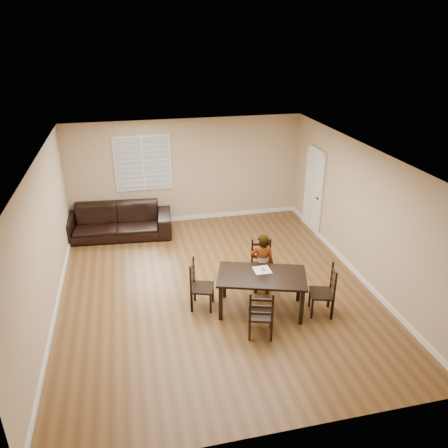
{
  "coord_description": "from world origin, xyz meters",
  "views": [
    {
      "loc": [
        -1.46,
        -7.24,
        4.75
      ],
      "look_at": [
        0.37,
        0.83,
        1.0
      ],
      "focal_mm": 35.0,
      "sensor_mm": 36.0,
      "label": 1
    }
  ],
  "objects_px": {
    "chair_far": "(261,318)",
    "chair_left": "(196,286)",
    "dining_table": "(262,279)",
    "sofa": "(116,221)",
    "chair_near": "(261,263)",
    "child": "(262,264)",
    "chair_right": "(328,293)",
    "donut": "(263,269)"
  },
  "relations": [
    {
      "from": "chair_far",
      "to": "chair_left",
      "type": "distance_m",
      "value": 1.45
    },
    {
      "from": "dining_table",
      "to": "sofa",
      "type": "relative_size",
      "value": 0.66
    },
    {
      "from": "dining_table",
      "to": "chair_near",
      "type": "distance_m",
      "value": 1.01
    },
    {
      "from": "chair_near",
      "to": "child",
      "type": "relative_size",
      "value": 0.73
    },
    {
      "from": "child",
      "to": "sofa",
      "type": "bearing_deg",
      "value": -34.01
    },
    {
      "from": "chair_near",
      "to": "chair_right",
      "type": "height_order",
      "value": "chair_right"
    },
    {
      "from": "dining_table",
      "to": "sofa",
      "type": "bearing_deg",
      "value": 141.98
    },
    {
      "from": "chair_right",
      "to": "sofa",
      "type": "relative_size",
      "value": 0.36
    },
    {
      "from": "child",
      "to": "donut",
      "type": "bearing_deg",
      "value": 90.82
    },
    {
      "from": "donut",
      "to": "sofa",
      "type": "xyz_separation_m",
      "value": [
        -2.62,
        3.61,
        -0.37
      ]
    },
    {
      "from": "chair_near",
      "to": "chair_far",
      "type": "bearing_deg",
      "value": -97.91
    },
    {
      "from": "chair_right",
      "to": "donut",
      "type": "bearing_deg",
      "value": -99.63
    },
    {
      "from": "child",
      "to": "donut",
      "type": "distance_m",
      "value": 0.41
    },
    {
      "from": "chair_far",
      "to": "child",
      "type": "relative_size",
      "value": 0.73
    },
    {
      "from": "chair_left",
      "to": "chair_right",
      "type": "height_order",
      "value": "chair_right"
    },
    {
      "from": "chair_far",
      "to": "child",
      "type": "distance_m",
      "value": 1.4
    },
    {
      "from": "chair_right",
      "to": "chair_far",
      "type": "bearing_deg",
      "value": -56.38
    },
    {
      "from": "chair_near",
      "to": "chair_far",
      "type": "height_order",
      "value": "chair_near"
    },
    {
      "from": "chair_near",
      "to": "chair_far",
      "type": "relative_size",
      "value": 1.01
    },
    {
      "from": "donut",
      "to": "chair_right",
      "type": "bearing_deg",
      "value": -26.4
    },
    {
      "from": "dining_table",
      "to": "sofa",
      "type": "xyz_separation_m",
      "value": [
        -2.54,
        3.77,
        -0.25
      ]
    },
    {
      "from": "chair_near",
      "to": "chair_right",
      "type": "bearing_deg",
      "value": -47.8
    },
    {
      "from": "chair_left",
      "to": "sofa",
      "type": "xyz_separation_m",
      "value": [
        -1.42,
        3.41,
        -0.04
      ]
    },
    {
      "from": "sofa",
      "to": "chair_right",
      "type": "bearing_deg",
      "value": -43.27
    },
    {
      "from": "donut",
      "to": "sofa",
      "type": "distance_m",
      "value": 4.47
    },
    {
      "from": "child",
      "to": "donut",
      "type": "height_order",
      "value": "child"
    },
    {
      "from": "dining_table",
      "to": "chair_right",
      "type": "xyz_separation_m",
      "value": [
        1.13,
        -0.36,
        -0.21
      ]
    },
    {
      "from": "chair_near",
      "to": "dining_table",
      "type": "bearing_deg",
      "value": -97.56
    },
    {
      "from": "dining_table",
      "to": "chair_left",
      "type": "height_order",
      "value": "chair_left"
    },
    {
      "from": "child",
      "to": "chair_right",
      "type": "bearing_deg",
      "value": 152.6
    },
    {
      "from": "chair_left",
      "to": "donut",
      "type": "xyz_separation_m",
      "value": [
        1.2,
        -0.2,
        0.33
      ]
    },
    {
      "from": "chair_right",
      "to": "chair_left",
      "type": "bearing_deg",
      "value": -91.14
    },
    {
      "from": "sofa",
      "to": "chair_left",
      "type": "bearing_deg",
      "value": -62.34
    },
    {
      "from": "chair_near",
      "to": "chair_left",
      "type": "xyz_separation_m",
      "value": [
        -1.42,
        -0.58,
        0.01
      ]
    },
    {
      "from": "child",
      "to": "sofa",
      "type": "relative_size",
      "value": 0.47
    },
    {
      "from": "chair_left",
      "to": "sofa",
      "type": "bearing_deg",
      "value": 40.25
    },
    {
      "from": "dining_table",
      "to": "chair_right",
      "type": "bearing_deg",
      "value": 0.12
    },
    {
      "from": "dining_table",
      "to": "chair_right",
      "type": "height_order",
      "value": "chair_right"
    },
    {
      "from": "dining_table",
      "to": "donut",
      "type": "bearing_deg",
      "value": 83.66
    },
    {
      "from": "sofa",
      "to": "donut",
      "type": "bearing_deg",
      "value": -48.96
    },
    {
      "from": "child",
      "to": "chair_far",
      "type": "bearing_deg",
      "value": 88.07
    },
    {
      "from": "dining_table",
      "to": "sofa",
      "type": "distance_m",
      "value": 4.56
    }
  ]
}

